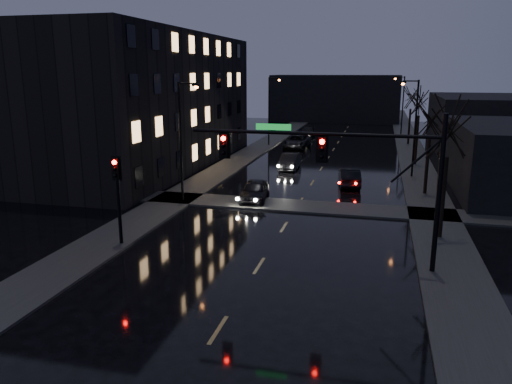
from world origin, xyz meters
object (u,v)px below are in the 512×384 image
Objects in this scene: lead_car at (349,177)px; oncoming_car_c at (297,142)px; oncoming_car_b at (290,161)px; oncoming_car_d at (308,132)px; oncoming_car_a at (255,191)px.

oncoming_car_c is at bearing -76.25° from lead_car.
oncoming_car_c is 19.46m from lead_car.
oncoming_car_d is at bearing 94.20° from oncoming_car_b.
oncoming_car_d is (-0.25, 10.55, -0.10)m from oncoming_car_c.
oncoming_car_c is 10.56m from oncoming_car_d.
oncoming_car_c is at bearing 87.26° from oncoming_car_a.
oncoming_car_c is 1.19× the size of oncoming_car_d.
oncoming_car_a is 24.36m from oncoming_car_c.
oncoming_car_a is 34.91m from oncoming_car_d.
lead_car is at bearing -66.37° from oncoming_car_c.
oncoming_car_d is 1.08× the size of lead_car.
lead_car is (5.99, 6.21, -0.01)m from oncoming_car_a.
oncoming_car_b is at bearing 83.24° from oncoming_car_a.
oncoming_car_a is 0.99× the size of lead_car.
oncoming_car_c is at bearing 96.51° from oncoming_car_b.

